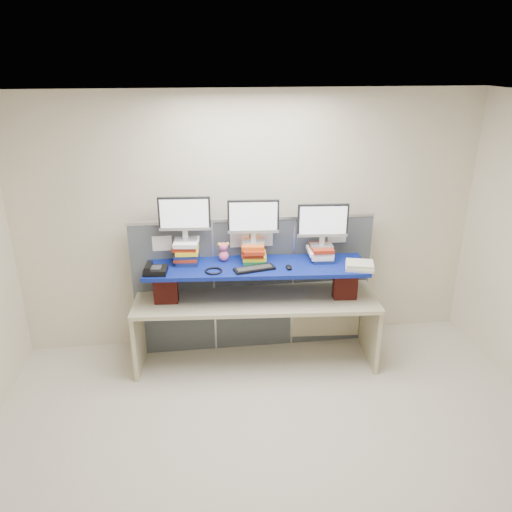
{
  "coord_description": "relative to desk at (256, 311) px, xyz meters",
  "views": [
    {
      "loc": [
        -0.62,
        -3.12,
        3.09
      ],
      "look_at": [
        -0.01,
        1.46,
        1.23
      ],
      "focal_mm": 35.0,
      "sensor_mm": 36.0,
      "label": 1
    }
  ],
  "objects": [
    {
      "name": "mouse",
      "position": [
        0.31,
        -0.13,
        0.53
      ],
      "size": [
        0.1,
        0.12,
        0.03
      ],
      "primitive_type": "ellipsoid",
      "rotation": [
        0.0,
        0.0,
        -0.44
      ],
      "color": "black",
      "rests_on": "blue_board"
    },
    {
      "name": "desk",
      "position": [
        0.0,
        0.0,
        0.0
      ],
      "size": [
        2.55,
        0.93,
        0.76
      ],
      "rotation": [
        0.0,
        0.0,
        -0.08
      ],
      "color": "#BFB592",
      "rests_on": "ground"
    },
    {
      "name": "monitor_left",
      "position": [
        -0.69,
        0.17,
        1.01
      ],
      "size": [
        0.52,
        0.16,
        0.45
      ],
      "rotation": [
        0.0,
        0.0,
        -0.08
      ],
      "color": "#B3B3B9",
      "rests_on": "book_stack_left"
    },
    {
      "name": "room",
      "position": [
        0.01,
        -1.46,
        0.79
      ],
      "size": [
        5.0,
        4.0,
        2.8
      ],
      "color": "beige",
      "rests_on": "ground"
    },
    {
      "name": "book_stack_left",
      "position": [
        -0.69,
        0.18,
        0.64
      ],
      "size": [
        0.28,
        0.32,
        0.24
      ],
      "color": "navy",
      "rests_on": "blue_board"
    },
    {
      "name": "headset",
      "position": [
        -0.43,
        -0.11,
        0.53
      ],
      "size": [
        0.21,
        0.21,
        0.02
      ],
      "primitive_type": "torus",
      "rotation": [
        0.0,
        0.0,
        0.24
      ],
      "color": "black",
      "rests_on": "blue_board"
    },
    {
      "name": "brick_pier_right",
      "position": [
        0.91,
        -0.12,
        0.32
      ],
      "size": [
        0.25,
        0.15,
        0.32
      ],
      "primitive_type": "cube",
      "rotation": [
        0.0,
        0.0,
        -0.08
      ],
      "color": "maroon",
      "rests_on": "desk"
    },
    {
      "name": "desk_phone",
      "position": [
        -1.0,
        -0.07,
        0.55
      ],
      "size": [
        0.24,
        0.22,
        0.09
      ],
      "rotation": [
        0.0,
        0.0,
        -0.11
      ],
      "color": "black",
      "rests_on": "blue_board"
    },
    {
      "name": "keyboard",
      "position": [
        -0.03,
        -0.12,
        0.53
      ],
      "size": [
        0.42,
        0.22,
        0.03
      ],
      "rotation": [
        0.0,
        0.0,
        0.22
      ],
      "color": "black",
      "rests_on": "blue_board"
    },
    {
      "name": "blue_board",
      "position": [
        0.0,
        0.0,
        0.5
      ],
      "size": [
        2.26,
        0.73,
        0.04
      ],
      "primitive_type": "cube",
      "rotation": [
        0.0,
        0.0,
        -0.08
      ],
      "color": "navy",
      "rests_on": "brick_pier_left"
    },
    {
      "name": "monitor_center",
      "position": [
        -0.01,
        0.12,
        0.97
      ],
      "size": [
        0.52,
        0.16,
        0.45
      ],
      "rotation": [
        0.0,
        0.0,
        -0.08
      ],
      "color": "#B3B3B9",
      "rests_on": "book_stack_center"
    },
    {
      "name": "plush_toy",
      "position": [
        -0.31,
        0.15,
        0.62
      ],
      "size": [
        0.12,
        0.09,
        0.2
      ],
      "rotation": [
        0.0,
        0.0,
        0.03
      ],
      "color": "pink",
      "rests_on": "blue_board"
    },
    {
      "name": "brick_pier_left",
      "position": [
        -0.91,
        0.02,
        0.32
      ],
      "size": [
        0.25,
        0.15,
        0.32
      ],
      "primitive_type": "cube",
      "rotation": [
        0.0,
        0.0,
        -0.08
      ],
      "color": "maroon",
      "rests_on": "desk"
    },
    {
      "name": "cubicle_partition",
      "position": [
        0.01,
        0.31,
        0.16
      ],
      "size": [
        2.6,
        0.06,
        1.53
      ],
      "color": "#41464D",
      "rests_on": "ground"
    },
    {
      "name": "book_stack_center",
      "position": [
        -0.01,
        0.12,
        0.62
      ],
      "size": [
        0.28,
        0.33,
        0.2
      ],
      "color": "#1D6E36",
      "rests_on": "blue_board"
    },
    {
      "name": "monitor_right",
      "position": [
        0.69,
        0.06,
        0.92
      ],
      "size": [
        0.52,
        0.16,
        0.45
      ],
      "rotation": [
        0.0,
        0.0,
        -0.08
      ],
      "color": "#B3B3B9",
      "rests_on": "book_stack_right"
    },
    {
      "name": "book_stack_right",
      "position": [
        0.69,
        0.07,
        0.59
      ],
      "size": [
        0.27,
        0.3,
        0.15
      ],
      "color": "navy",
      "rests_on": "blue_board"
    },
    {
      "name": "binder_stack",
      "position": [
        1.01,
        -0.22,
        0.55
      ],
      "size": [
        0.32,
        0.28,
        0.07
      ],
      "rotation": [
        0.0,
        0.0,
        -0.26
      ],
      "color": "beige",
      "rests_on": "blue_board"
    }
  ]
}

